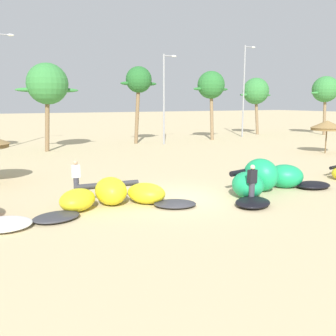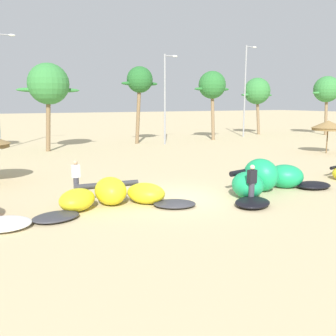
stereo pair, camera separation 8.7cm
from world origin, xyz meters
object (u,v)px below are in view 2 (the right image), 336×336
(beach_umbrella_middle, at_px, (328,125))
(person_by_umbrellas, at_px, (76,178))
(palm_left_of_gap, at_px, (48,85))
(kite_left_of_center, at_px, (267,180))
(palm_center_left, at_px, (140,81))
(palm_center_right, at_px, (212,86))
(kite_left, at_px, (113,196))
(palm_right_of_gap, at_px, (257,92))
(lamppost_east, at_px, (246,87))
(palm_right, at_px, (327,90))
(lamppost_east_center, at_px, (166,95))
(person_near_kites, at_px, (252,184))

(beach_umbrella_middle, bearing_deg, person_by_umbrellas, -167.71)
(palm_left_of_gap, bearing_deg, kite_left_of_center, -72.37)
(palm_center_left, distance_m, palm_center_right, 8.28)
(palm_center_right, bearing_deg, beach_umbrella_middle, -79.67)
(kite_left, xyz_separation_m, palm_right_of_gap, (27.14, 23.57, 4.99))
(person_by_umbrellas, height_order, lamppost_east, lamppost_east)
(kite_left, bearing_deg, person_by_umbrellas, 110.75)
(palm_right, distance_m, lamppost_east, 10.79)
(kite_left, height_order, person_by_umbrellas, person_by_umbrellas)
(palm_right, height_order, lamppost_east_center, lamppost_east_center)
(palm_center_right, bearing_deg, kite_left_of_center, -117.38)
(palm_center_right, bearing_deg, lamppost_east, 13.82)
(person_by_umbrellas, bearing_deg, lamppost_east, 38.05)
(palm_right_of_gap, distance_m, lamppost_east_center, 15.95)
(kite_left_of_center, distance_m, palm_center_right, 24.67)
(person_by_umbrellas, height_order, lamppost_east_center, lamppost_east_center)
(person_near_kites, bearing_deg, palm_right_of_gap, 49.67)
(person_near_kites, relative_size, palm_right_of_gap, 0.23)
(kite_left_of_center, xyz_separation_m, lamppost_east, (16.74, 22.79, 5.23))
(palm_center_left, bearing_deg, kite_left, -115.60)
(beach_umbrella_middle, bearing_deg, palm_center_right, 100.33)
(kite_left_of_center, height_order, lamppost_east, lamppost_east)
(kite_left_of_center, relative_size, palm_left_of_gap, 0.92)
(palm_right, relative_size, lamppost_east, 0.69)
(kite_left, bearing_deg, beach_umbrella_middle, 18.88)
(palm_right_of_gap, xyz_separation_m, lamppost_east_center, (-15.24, -4.68, -0.61))
(palm_center_left, bearing_deg, lamppost_east, 3.86)
(palm_right_of_gap, bearing_deg, person_near_kites, -130.33)
(palm_left_of_gap, bearing_deg, person_by_umbrellas, -96.21)
(kite_left, relative_size, palm_center_left, 0.87)
(kite_left_of_center, xyz_separation_m, palm_right, (27.17, 20.04, 5.03))
(kite_left_of_center, height_order, lamppost_east_center, lamppost_east_center)
(palm_right, distance_m, lamppost_east_center, 22.45)
(palm_left_of_gap, bearing_deg, palm_right, 0.48)
(kite_left, height_order, palm_right_of_gap, palm_right_of_gap)
(palm_right_of_gap, relative_size, lamppost_east, 0.67)
(person_by_umbrellas, bearing_deg, palm_center_right, 43.27)
(palm_right_of_gap, bearing_deg, palm_left_of_gap, -169.61)
(palm_right_of_gap, bearing_deg, kite_left_of_center, -129.10)
(kite_left, bearing_deg, lamppost_east, 42.34)
(kite_left, height_order, lamppost_east, lamppost_east)
(person_near_kites, distance_m, palm_right, 36.25)
(person_near_kites, distance_m, palm_center_left, 24.06)
(person_near_kites, relative_size, lamppost_east_center, 0.19)
(kite_left_of_center, relative_size, palm_center_left, 0.89)
(beach_umbrella_middle, xyz_separation_m, palm_right_of_gap, (6.46, 16.50, 3.15))
(kite_left, relative_size, palm_center_right, 0.89)
(kite_left_of_center, relative_size, lamppost_east_center, 0.78)
(person_near_kites, relative_size, palm_center_right, 0.22)
(kite_left_of_center, relative_size, person_by_umbrellas, 4.17)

